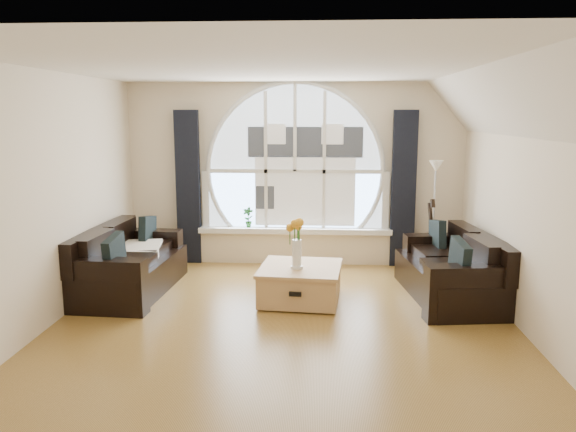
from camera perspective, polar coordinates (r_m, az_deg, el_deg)
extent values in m
cube|color=brown|center=(6.09, -0.50, -11.31)|extent=(5.00, 5.50, 0.01)
cube|color=silver|center=(5.68, -0.54, 14.91)|extent=(5.00, 5.50, 0.01)
cube|color=beige|center=(8.46, 0.72, 4.26)|extent=(5.00, 0.01, 2.70)
cube|color=beige|center=(3.06, -3.96, -6.77)|extent=(5.00, 0.01, 2.70)
cube|color=beige|center=(6.40, -23.45, 1.42)|extent=(0.01, 5.50, 2.70)
cube|color=beige|center=(6.10, 23.61, 1.01)|extent=(0.01, 5.50, 2.70)
cube|color=silver|center=(5.94, 21.56, 10.62)|extent=(0.92, 5.50, 0.72)
cube|color=silver|center=(8.40, 0.72, 6.10)|extent=(2.60, 0.06, 2.15)
cube|color=white|center=(8.49, 0.68, -1.46)|extent=(2.90, 0.22, 0.08)
cube|color=white|center=(8.37, 0.71, 6.08)|extent=(2.76, 0.08, 2.15)
cube|color=silver|center=(8.39, 1.74, 5.23)|extent=(1.70, 0.02, 1.50)
cube|color=black|center=(8.58, -10.06, 2.84)|extent=(0.35, 0.12, 2.30)
cube|color=black|center=(8.44, 11.61, 2.67)|extent=(0.35, 0.12, 2.30)
cube|color=black|center=(7.45, -15.74, -4.42)|extent=(1.04, 1.91, 0.83)
cube|color=black|center=(7.22, 16.14, -4.91)|extent=(1.13, 1.92, 0.81)
cube|color=tan|center=(6.87, 1.26, -6.70)|extent=(1.04, 1.04, 0.47)
cube|color=silver|center=(7.63, -14.84, -3.24)|extent=(0.63, 0.63, 0.10)
cube|color=white|center=(6.64, 0.89, -2.07)|extent=(0.24, 0.24, 0.70)
cube|color=#B2B2B2|center=(8.27, 14.53, -0.07)|extent=(0.24, 0.24, 1.60)
cube|color=brown|center=(8.37, 14.16, -1.81)|extent=(0.43, 0.37, 1.06)
imported|color=#1E6023|center=(8.51, -4.06, -0.12)|extent=(0.18, 0.14, 0.31)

